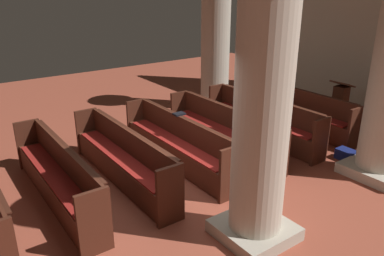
% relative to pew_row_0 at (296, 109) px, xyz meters
% --- Properties ---
extents(ground_plane, '(19.20, 19.20, 0.00)m').
position_rel_pew_row_0_xyz_m(ground_plane, '(0.88, -3.88, -0.48)').
color(ground_plane, '#9E4733').
extents(pew_row_0, '(3.11, 0.47, 0.90)m').
position_rel_pew_row_0_xyz_m(pew_row_0, '(0.00, 0.00, 0.00)').
color(pew_row_0, '#4C2316').
rests_on(pew_row_0, ground).
extents(pew_row_1, '(3.11, 0.46, 0.90)m').
position_rel_pew_row_0_xyz_m(pew_row_1, '(0.00, -1.10, 0.00)').
color(pew_row_1, '#4C2316').
rests_on(pew_row_1, ground).
extents(pew_row_2, '(3.11, 0.47, 0.90)m').
position_rel_pew_row_0_xyz_m(pew_row_2, '(0.00, -2.21, 0.00)').
color(pew_row_2, '#4C2316').
rests_on(pew_row_2, ground).
extents(pew_row_3, '(3.11, 0.46, 0.90)m').
position_rel_pew_row_0_xyz_m(pew_row_3, '(0.00, -3.31, 0.00)').
color(pew_row_3, '#4C2316').
rests_on(pew_row_3, ground).
extents(pew_row_4, '(3.11, 0.46, 0.90)m').
position_rel_pew_row_0_xyz_m(pew_row_4, '(0.00, -4.42, 0.00)').
color(pew_row_4, '#4C2316').
rests_on(pew_row_4, ground).
extents(pew_row_5, '(3.11, 0.47, 0.90)m').
position_rel_pew_row_0_xyz_m(pew_row_5, '(0.00, -5.52, 0.00)').
color(pew_row_5, '#4C2316').
rests_on(pew_row_5, ground).
extents(pillar_far_side, '(1.09, 1.09, 3.72)m').
position_rel_pew_row_0_xyz_m(pillar_far_side, '(-2.37, -0.51, 1.46)').
color(pillar_far_side, '#B6AD9A').
rests_on(pillar_far_side, ground).
extents(pillar_aisle_rear, '(1.01, 1.01, 3.72)m').
position_rel_pew_row_0_xyz_m(pillar_aisle_rear, '(2.42, -3.68, 1.46)').
color(pillar_aisle_rear, '#B6AD9A').
rests_on(pillar_aisle_rear, ground).
extents(lectern, '(0.48, 0.45, 1.08)m').
position_rel_pew_row_0_xyz_m(lectern, '(0.46, 1.03, -0.02)').
color(lectern, '#492215').
rests_on(lectern, ground).
extents(hymn_book, '(0.16, 0.21, 0.03)m').
position_rel_pew_row_0_xyz_m(hymn_book, '(-0.20, -3.12, 0.44)').
color(hymn_book, black).
rests_on(hymn_book, pew_row_3).
extents(kneeler_box_navy, '(0.37, 0.25, 0.21)m').
position_rel_pew_row_0_xyz_m(kneeler_box_navy, '(1.75, -0.55, -0.37)').
color(kneeler_box_navy, navy).
rests_on(kneeler_box_navy, ground).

